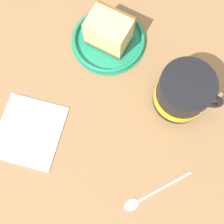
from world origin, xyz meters
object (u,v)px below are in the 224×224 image
tea_mug (183,93)px  small_plate (109,40)px  cake_slice (109,31)px  teaspoon (144,198)px  folded_napkin (29,131)px

tea_mug → small_plate: bearing=-117.3°
cake_slice → tea_mug: size_ratio=0.76×
tea_mug → teaspoon: (19.91, -1.90, -3.91)cm
small_plate → tea_mug: tea_mug is taller
cake_slice → teaspoon: bearing=27.2°
tea_mug → folded_napkin: 29.91cm
small_plate → tea_mug: size_ratio=1.24×
cake_slice → tea_mug: tea_mug is taller
cake_slice → folded_napkin: (23.02, -9.35, -3.49)cm
cake_slice → teaspoon: cake_slice is taller
tea_mug → folded_napkin: bearing=-61.7°
cake_slice → tea_mug: bearing=61.9°
small_plate → folded_napkin: small_plate is taller
teaspoon → folded_napkin: 24.89cm
small_plate → cake_slice: size_ratio=1.64×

